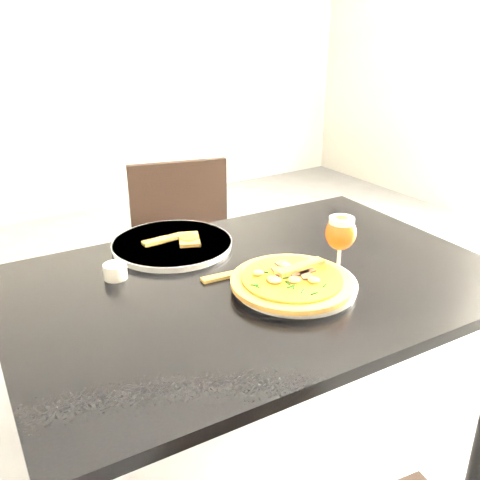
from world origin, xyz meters
TOP-DOWN VIEW (x-y plane):
  - dining_table at (-0.17, 0.19)m, footprint 1.24×0.86m
  - chair_far at (-0.02, 0.86)m, footprint 0.48×0.48m
  - plate_main at (-0.12, 0.11)m, footprint 0.32×0.32m
  - pizza at (-0.13, 0.10)m, footprint 0.29×0.29m
  - plate_second at (-0.26, 0.48)m, footprint 0.38×0.38m
  - crust_scraps at (-0.24, 0.47)m, footprint 0.17×0.11m
  - loose_crust at (-0.24, 0.24)m, footprint 0.10×0.03m
  - sauce_cup at (-0.46, 0.38)m, footprint 0.06×0.06m
  - beer_glass at (0.01, 0.10)m, footprint 0.08×0.08m

SIDE VIEW (x-z plane):
  - chair_far at x=-0.02m, z-range 0.04..0.89m
  - dining_table at x=-0.17m, z-range 0.28..1.03m
  - loose_crust at x=-0.24m, z-range 0.75..0.76m
  - plate_main at x=-0.12m, z-range 0.75..0.77m
  - plate_second at x=-0.26m, z-range 0.75..0.77m
  - sauce_cup at x=-0.46m, z-range 0.75..0.79m
  - crust_scraps at x=-0.24m, z-range 0.77..0.78m
  - pizza at x=-0.13m, z-range 0.76..0.79m
  - beer_glass at x=0.01m, z-range 0.78..0.94m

